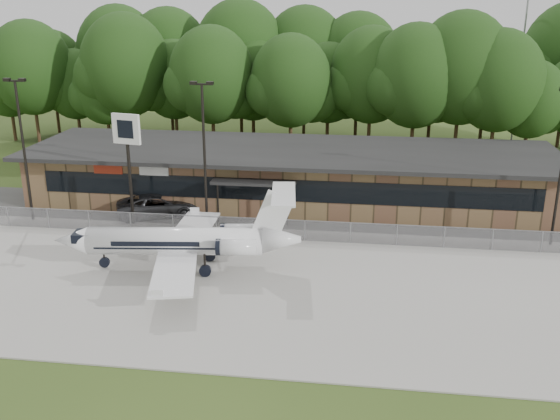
# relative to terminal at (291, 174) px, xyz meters

# --- Properties ---
(ground) EXTENTS (160.00, 160.00, 0.00)m
(ground) POSITION_rel_terminal_xyz_m (0.00, -23.94, -2.18)
(ground) COLOR #314619
(ground) RESTS_ON ground
(apron) EXTENTS (64.00, 18.00, 0.08)m
(apron) POSITION_rel_terminal_xyz_m (0.00, -15.94, -2.14)
(apron) COLOR #9E9B93
(apron) RESTS_ON ground
(parking_lot) EXTENTS (50.00, 9.00, 0.06)m
(parking_lot) POSITION_rel_terminal_xyz_m (0.00, -4.44, -2.15)
(parking_lot) COLOR #383835
(parking_lot) RESTS_ON ground
(terminal) EXTENTS (41.00, 11.65, 4.30)m
(terminal) POSITION_rel_terminal_xyz_m (0.00, 0.00, 0.00)
(terminal) COLOR brown
(terminal) RESTS_ON ground
(fence) EXTENTS (46.00, 0.04, 1.52)m
(fence) POSITION_rel_terminal_xyz_m (0.00, -8.94, -1.40)
(fence) COLOR gray
(fence) RESTS_ON ground
(treeline) EXTENTS (72.00, 12.00, 15.00)m
(treeline) POSITION_rel_terminal_xyz_m (0.00, 18.06, 5.32)
(treeline) COLOR #193A12
(treeline) RESTS_ON ground
(radio_mast) EXTENTS (0.20, 0.20, 25.00)m
(radio_mast) POSITION_rel_terminal_xyz_m (22.00, 24.06, 10.32)
(radio_mast) COLOR gray
(radio_mast) RESTS_ON ground
(light_pole_left) EXTENTS (1.55, 0.30, 10.23)m
(light_pole_left) POSITION_rel_terminal_xyz_m (-18.00, -7.44, 3.80)
(light_pole_left) COLOR black
(light_pole_left) RESTS_ON ground
(light_pole_mid) EXTENTS (1.55, 0.30, 10.23)m
(light_pole_mid) POSITION_rel_terminal_xyz_m (-5.00, -7.44, 3.80)
(light_pole_mid) COLOR black
(light_pole_mid) RESTS_ON ground
(business_jet) EXTENTS (14.65, 13.09, 4.93)m
(business_jet) POSITION_rel_terminal_xyz_m (-4.58, -14.37, -0.41)
(business_jet) COLOR white
(business_jet) RESTS_ON ground
(suv) EXTENTS (6.64, 4.82, 1.68)m
(suv) POSITION_rel_terminal_xyz_m (-9.24, -5.21, -1.34)
(suv) COLOR #323335
(suv) RESTS_ON ground
(pole_sign) EXTENTS (2.08, 0.67, 7.94)m
(pole_sign) POSITION_rel_terminal_xyz_m (-10.49, -7.14, 3.90)
(pole_sign) COLOR black
(pole_sign) RESTS_ON ground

